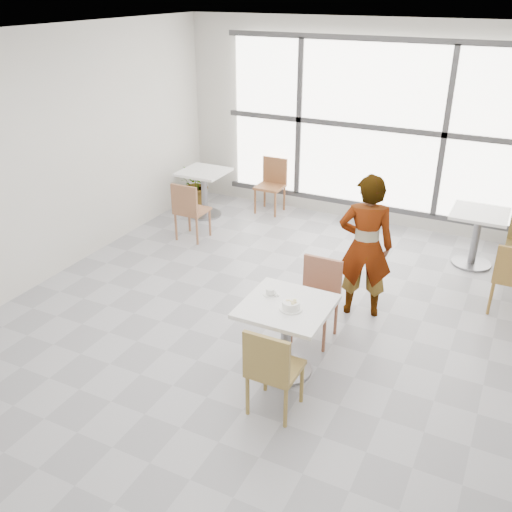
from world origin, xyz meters
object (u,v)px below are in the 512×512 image
at_px(chair_far, 318,294).
at_px(bg_table_right, 477,231).
at_px(coffee_cup, 270,292).
at_px(chair_near, 271,367).
at_px(plant_left, 197,184).
at_px(oatmeal_bowl, 291,305).
at_px(person, 365,247).
at_px(bg_chair_left_far, 272,181).
at_px(bg_chair_left_near, 189,208).
at_px(main_table, 286,325).
at_px(bg_table_left, 204,187).

bearing_deg(chair_far, bg_table_right, 63.16).
bearing_deg(coffee_cup, chair_near, -63.93).
relative_size(chair_near, bg_table_right, 1.16).
relative_size(chair_far, plant_left, 1.22).
distance_m(oatmeal_bowl, coffee_cup, 0.32).
relative_size(coffee_cup, person, 0.10).
xyz_separation_m(person, bg_chair_left_far, (-2.26, 2.46, -0.33)).
distance_m(chair_far, bg_chair_left_near, 2.95).
bearing_deg(bg_chair_left_near, bg_chair_left_far, -109.23).
distance_m(coffee_cup, bg_chair_left_far, 4.14).
bearing_deg(bg_chair_left_far, bg_chair_left_near, -109.23).
height_order(chair_near, bg_chair_left_near, same).
distance_m(chair_far, bg_table_right, 2.81).
xyz_separation_m(coffee_cup, bg_chair_left_near, (-2.29, 2.14, -0.28)).
relative_size(main_table, bg_chair_left_far, 0.92).
bearing_deg(bg_chair_left_near, person, 163.44).
height_order(main_table, plant_left, main_table).
xyz_separation_m(oatmeal_bowl, bg_chair_left_far, (-2.01, 3.91, -0.29)).
distance_m(person, bg_table_left, 3.62).
bearing_deg(main_table, chair_far, 86.55).
bearing_deg(bg_table_left, oatmeal_bowl, -48.20).
xyz_separation_m(oatmeal_bowl, bg_table_right, (1.25, 3.30, -0.31)).
bearing_deg(coffee_cup, plant_left, 130.75).
height_order(oatmeal_bowl, bg_table_left, oatmeal_bowl).
bearing_deg(person, bg_chair_left_near, -33.55).
xyz_separation_m(oatmeal_bowl, person, (0.26, 1.45, 0.03)).
xyz_separation_m(chair_far, bg_table_left, (-2.86, 2.43, -0.01)).
bearing_deg(person, main_table, 59.73).
bearing_deg(person, plant_left, -48.52).
bearing_deg(bg_table_left, bg_chair_left_near, -71.64).
distance_m(chair_near, plant_left, 5.31).
relative_size(chair_far, oatmeal_bowl, 4.14).
bearing_deg(chair_near, bg_chair_left_near, -47.12).
bearing_deg(coffee_cup, chair_far, 68.30).
xyz_separation_m(person, bg_chair_left_near, (-2.83, 0.84, -0.33)).
bearing_deg(person, oatmeal_bowl, 62.86).
distance_m(main_table, bg_chair_left_near, 3.35).
height_order(main_table, bg_table_left, same).
xyz_separation_m(bg_table_left, bg_table_right, (4.12, 0.08, 0.00)).
height_order(chair_near, chair_far, same).
distance_m(person, bg_table_right, 2.12).
height_order(chair_far, coffee_cup, chair_far).
distance_m(main_table, oatmeal_bowl, 0.29).
distance_m(coffee_cup, person, 1.40).
xyz_separation_m(chair_far, bg_table_right, (1.27, 2.51, -0.01)).
bearing_deg(person, coffee_cup, 50.49).
bearing_deg(coffee_cup, person, 67.48).
height_order(bg_table_right, bg_chair_left_far, bg_chair_left_far).
bearing_deg(bg_table_left, chair_far, -40.41).
xyz_separation_m(chair_near, plant_left, (-3.31, 4.15, -0.14)).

